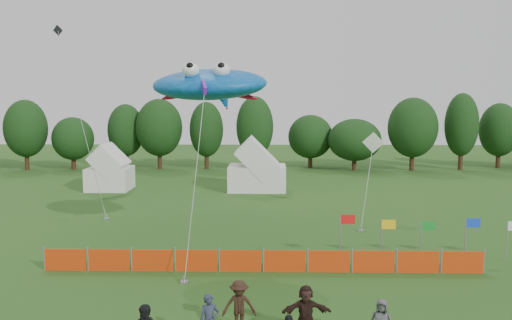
{
  "coord_description": "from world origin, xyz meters",
  "views": [
    {
      "loc": [
        0.54,
        -18.2,
        7.78
      ],
      "look_at": [
        0.0,
        6.0,
        5.2
      ],
      "focal_mm": 40.0,
      "sensor_mm": 36.0,
      "label": 1
    }
  ],
  "objects_px": {
    "spectator_c": "(239,306)",
    "spectator_f": "(306,312)",
    "tent_right": "(257,170)",
    "barrier_fence": "(262,261)",
    "tent_left": "(110,171)",
    "stingray_kite": "(211,85)"
  },
  "relations": [
    {
      "from": "spectator_c",
      "to": "spectator_f",
      "type": "distance_m",
      "value": 2.24
    },
    {
      "from": "barrier_fence",
      "to": "tent_left",
      "type": "bearing_deg",
      "value": 119.96
    },
    {
      "from": "barrier_fence",
      "to": "tent_right",
      "type": "bearing_deg",
      "value": 91.76
    },
    {
      "from": "tent_left",
      "to": "spectator_f",
      "type": "xyz_separation_m",
      "value": [
        14.95,
        -30.45,
        -0.74
      ]
    },
    {
      "from": "tent_right",
      "to": "spectator_c",
      "type": "relative_size",
      "value": 2.79
    },
    {
      "from": "tent_right",
      "to": "barrier_fence",
      "type": "height_order",
      "value": "tent_right"
    },
    {
      "from": "tent_left",
      "to": "stingray_kite",
      "type": "distance_m",
      "value": 23.26
    },
    {
      "from": "tent_left",
      "to": "spectator_c",
      "type": "relative_size",
      "value": 2.04
    },
    {
      "from": "spectator_f",
      "to": "tent_left",
      "type": "bearing_deg",
      "value": 111.0
    },
    {
      "from": "tent_right",
      "to": "spectator_f",
      "type": "xyz_separation_m",
      "value": [
        2.22,
        -30.49,
        -0.89
      ]
    },
    {
      "from": "tent_left",
      "to": "spectator_c",
      "type": "distance_m",
      "value": 32.64
    },
    {
      "from": "stingray_kite",
      "to": "tent_left",
      "type": "bearing_deg",
      "value": 119.0
    },
    {
      "from": "tent_right",
      "to": "spectator_f",
      "type": "distance_m",
      "value": 30.58
    },
    {
      "from": "spectator_c",
      "to": "tent_right",
      "type": "bearing_deg",
      "value": 86.41
    },
    {
      "from": "spectator_c",
      "to": "spectator_f",
      "type": "bearing_deg",
      "value": -14.24
    },
    {
      "from": "tent_right",
      "to": "barrier_fence",
      "type": "bearing_deg",
      "value": -88.24
    },
    {
      "from": "tent_right",
      "to": "spectator_c",
      "type": "height_order",
      "value": "tent_right"
    },
    {
      "from": "barrier_fence",
      "to": "spectator_f",
      "type": "height_order",
      "value": "spectator_f"
    },
    {
      "from": "stingray_kite",
      "to": "barrier_fence",
      "type": "bearing_deg",
      "value": -55.51
    },
    {
      "from": "spectator_c",
      "to": "spectator_f",
      "type": "relative_size",
      "value": 1.01
    },
    {
      "from": "barrier_fence",
      "to": "spectator_c",
      "type": "relative_size",
      "value": 11.22
    },
    {
      "from": "tent_right",
      "to": "spectator_c",
      "type": "distance_m",
      "value": 30.09
    }
  ]
}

